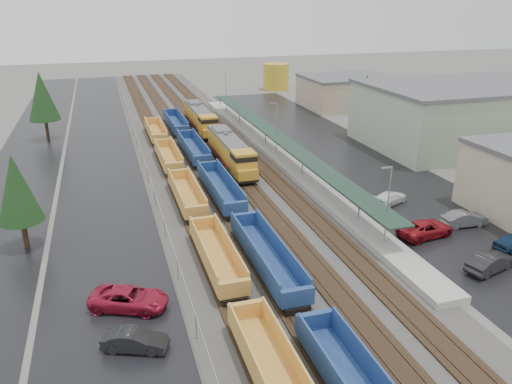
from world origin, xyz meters
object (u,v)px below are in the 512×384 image
Objects in this scene: locomotive_trail at (200,119)px; locomotive_lead at (231,152)px; well_string_blue at (240,217)px; parked_car_east_a at (490,262)px; parked_car_west_b at (135,341)px; parked_car_east_e at (464,219)px; parked_car_east_b at (425,229)px; parked_car_west_c at (129,299)px; storage_tank at (276,77)px; well_string_yellow at (200,221)px; parked_car_east_c at (390,198)px.

locomotive_lead is at bearing -90.00° from locomotive_trail.
well_string_blue is 20.56× the size of parked_car_east_a.
parked_car_east_e reaches higher than parked_car_west_b.
parked_car_east_b is (12.64, -26.15, -1.43)m from locomotive_lead.
parked_car_east_a is (13.93, -33.44, -1.42)m from locomotive_lead.
parked_car_west_c reaches higher than parked_car_east_b.
storage_tank reaches higher than parked_car_east_b.
well_string_yellow is 13.56× the size of storage_tank.
well_string_yellow is at bearing 39.92° from parked_car_east_a.
parked_car_west_b reaches higher than parked_car_east_c.
well_string_blue is at bearing 69.55° from parked_car_east_c.
storage_tank reaches higher than parked_car_east_a.
well_string_yellow is 26.46m from parked_car_east_a.
parked_car_west_b is 0.89× the size of parked_car_east_c.
storage_tank is at bearing -33.76° from parked_car_east_c.
parked_car_east_b is 1.19× the size of parked_car_east_c.
parked_car_east_a is at bearing 156.44° from parked_car_east_c.
well_string_yellow reaches higher than parked_car_west_b.
well_string_blue is at bearing -13.79° from parked_car_west_b.
locomotive_lead is 0.18× the size of well_string_blue.
parked_car_west_b is (-7.51, -16.39, -0.41)m from well_string_yellow.
locomotive_lead is 19.44m from well_string_blue.
parked_car_east_e is (21.82, -6.28, -0.39)m from well_string_blue.
parked_car_east_c is (29.31, 17.17, -0.01)m from parked_car_west_b.
parked_car_west_c is at bearing 100.79° from parked_car_east_e.
locomotive_trail is 45.58m from storage_tank.
parked_car_east_b is at bearing -23.28° from well_string_blue.
parked_car_east_a reaches higher than parked_car_east_b.
storage_tank is at bearing 54.05° from locomotive_trail.
well_string_yellow is 21.81m from parked_car_east_c.
parked_car_east_a is at bearing -65.04° from parked_car_west_b.
parked_car_west_c is at bearing 67.36° from parked_car_east_a.
parked_car_east_c is (1.16, 8.28, -0.10)m from parked_car_east_b.
parked_car_west_c reaches higher than parked_car_east_e.
locomotive_trail reaches higher than parked_car_east_c.
parked_car_west_c is at bearing 22.43° from parked_car_west_b.
parked_car_east_c is at bearing -52.33° from locomotive_lead.
parked_car_west_b is 34.73m from parked_car_east_e.
parked_car_east_c is at bearing -43.77° from parked_car_west_c.
parked_car_east_a is 15.58m from parked_car_east_c.
parked_car_east_e reaches higher than parked_car_east_c.
locomotive_lead is 29.08m from parked_car_east_b.
well_string_blue is 17.34× the size of parked_car_west_c.
well_string_blue is 20.81× the size of parked_car_east_c.
locomotive_lead is 1.00× the size of locomotive_trail.
well_string_yellow is at bearing -101.41° from locomotive_trail.
locomotive_lead reaches higher than parked_car_west_c.
locomotive_lead is 3.19× the size of parked_car_east_b.
well_string_yellow is 13.68m from parked_car_west_c.
locomotive_trail is at bearing 6.82° from parked_car_east_b.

